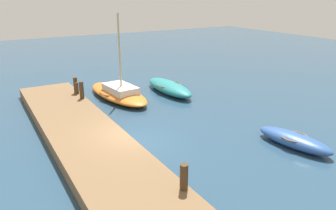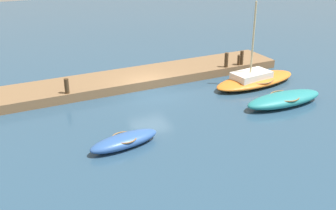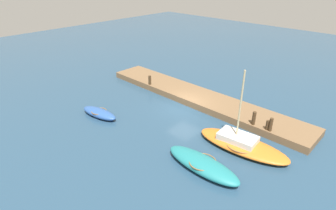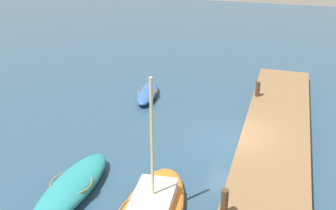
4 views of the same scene
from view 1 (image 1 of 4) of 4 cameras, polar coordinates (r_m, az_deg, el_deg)
name	(u,v)px [view 1 (image 1 of 4)]	position (r m, az deg, el deg)	size (l,w,h in m)	color
ground_plane	(134,143)	(15.86, -5.91, -6.59)	(84.00, 84.00, 0.00)	navy
dock_platform	(93,147)	(15.10, -12.92, -7.12)	(21.19, 3.34, 0.59)	brown
sailboat_orange	(118,93)	(22.42, -8.66, 2.17)	(6.67, 2.96, 5.66)	orange
motorboat_teal	(169,87)	(23.44, 0.19, 3.11)	(5.27, 1.75, 0.78)	teal
rowboat_blue	(294,140)	(16.37, 21.13, -5.72)	(3.80, 1.73, 0.65)	#2D569E
mooring_post_west	(76,85)	(22.13, -15.82, 3.34)	(0.26, 0.26, 1.04)	#47331E
mooring_post_mid_west	(77,88)	(21.94, -15.61, 2.84)	(0.22, 0.22, 0.76)	#47331E
mooring_post_mid_east	(82,90)	(20.88, -14.83, 2.53)	(0.27, 0.27, 1.06)	#47331E
mooring_post_east	(184,177)	(11.07, 2.80, -12.43)	(0.28, 0.28, 0.93)	#47331E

